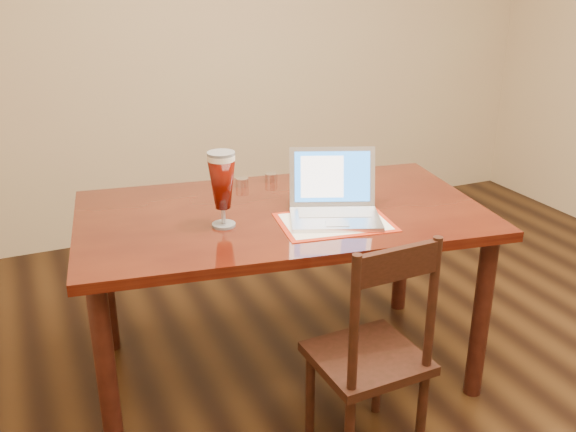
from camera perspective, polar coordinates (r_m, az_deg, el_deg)
name	(u,v)px	position (r m, az deg, el deg)	size (l,w,h in m)	color
ground	(461,426)	(2.87, 15.15, -17.55)	(5.00, 5.00, 0.00)	black
dining_table	(282,229)	(2.75, -0.55, -1.18)	(1.83, 1.20, 1.10)	#4E170A
dining_chair	(372,355)	(2.43, 7.49, -12.17)	(0.41, 0.39, 0.92)	black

